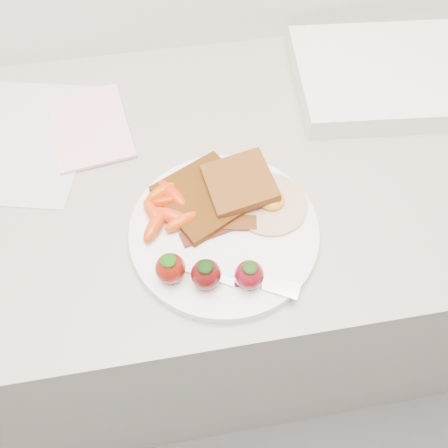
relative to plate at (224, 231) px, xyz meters
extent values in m
cube|color=gray|center=(0.00, 0.14, -0.46)|extent=(2.00, 0.60, 0.90)
cylinder|color=white|center=(0.00, 0.00, 0.00)|extent=(0.27, 0.27, 0.02)
cube|color=black|center=(-0.02, 0.05, 0.02)|extent=(0.16, 0.16, 0.01)
cube|color=#4E1F11|center=(0.03, 0.06, 0.03)|extent=(0.11, 0.11, 0.02)
cylinder|color=beige|center=(0.07, 0.03, 0.01)|extent=(0.13, 0.13, 0.01)
ellipsoid|color=orange|center=(0.07, 0.03, 0.02)|extent=(0.05, 0.05, 0.02)
cube|color=#4C0705|center=(-0.02, 0.00, 0.01)|extent=(0.10, 0.04, 0.00)
cube|color=#3C1304|center=(0.00, 0.01, 0.01)|extent=(0.10, 0.04, 0.00)
cube|color=black|center=(-0.01, 0.02, 0.02)|extent=(0.09, 0.06, 0.00)
ellipsoid|color=#B92400|center=(-0.08, 0.05, 0.02)|extent=(0.05, 0.02, 0.02)
ellipsoid|color=red|center=(-0.07, 0.03, 0.02)|extent=(0.06, 0.05, 0.02)
ellipsoid|color=#C6370C|center=(-0.10, 0.01, 0.02)|extent=(0.05, 0.06, 0.02)
ellipsoid|color=red|center=(-0.07, 0.06, 0.02)|extent=(0.05, 0.07, 0.02)
ellipsoid|color=#CC5000|center=(-0.08, 0.07, 0.02)|extent=(0.05, 0.04, 0.02)
ellipsoid|color=#D64206|center=(-0.06, 0.01, 0.02)|extent=(0.06, 0.04, 0.02)
ellipsoid|color=#D83E0A|center=(-0.10, 0.04, 0.02)|extent=(0.04, 0.05, 0.02)
ellipsoid|color=maroon|center=(-0.08, -0.06, 0.03)|extent=(0.04, 0.04, 0.04)
ellipsoid|color=#124406|center=(-0.08, -0.06, 0.05)|extent=(0.02, 0.02, 0.01)
ellipsoid|color=#550A0C|center=(-0.04, -0.08, 0.03)|extent=(0.04, 0.04, 0.04)
ellipsoid|color=black|center=(-0.04, -0.08, 0.05)|extent=(0.02, 0.02, 0.01)
ellipsoid|color=maroon|center=(0.02, -0.09, 0.03)|extent=(0.04, 0.04, 0.04)
ellipsoid|color=#143509|center=(0.02, -0.09, 0.05)|extent=(0.02, 0.02, 0.01)
cube|color=silver|center=(-0.03, -0.07, 0.01)|extent=(0.11, 0.07, 0.00)
cube|color=silver|center=(0.06, -0.10, 0.01)|extent=(0.05, 0.04, 0.00)
cube|color=silver|center=(-0.30, 0.24, -0.01)|extent=(0.26, 0.31, 0.00)
cube|color=#FBC0C5|center=(-0.19, 0.24, 0.00)|extent=(0.15, 0.20, 0.01)
cube|color=white|center=(0.34, 0.27, 0.01)|extent=(0.34, 0.29, 0.04)
camera|label=1|loc=(-0.05, -0.32, 0.54)|focal=35.00mm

